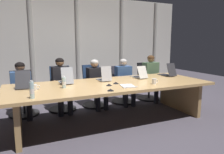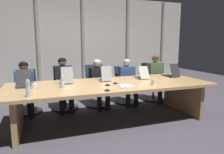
# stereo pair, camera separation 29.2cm
# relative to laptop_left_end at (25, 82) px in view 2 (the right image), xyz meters

# --- Properties ---
(ground_plane) EXTENTS (13.57, 13.57, 0.00)m
(ground_plane) POSITION_rel_laptop_left_end_xyz_m (1.52, -0.32, -0.79)
(ground_plane) COLOR #47424C
(conference_table) EXTENTS (3.81, 1.42, 0.73)m
(conference_table) POSITION_rel_laptop_left_end_xyz_m (1.52, -0.32, -0.20)
(conference_table) COLOR tan
(conference_table) RESTS_ON ground_plane
(curtain_backdrop) EXTENTS (6.78, 0.17, 2.83)m
(curtain_backdrop) POSITION_rel_laptop_left_end_xyz_m (1.53, 2.19, 0.62)
(curtain_backdrop) COLOR beige
(curtain_backdrop) RESTS_ON ground_plane
(laptop_left_end) EXTENTS (0.28, 0.53, 0.30)m
(laptop_left_end) POSITION_rel_laptop_left_end_xyz_m (0.00, 0.00, 0.00)
(laptop_left_end) COLOR #2D2D33
(laptop_left_end) RESTS_ON conference_table
(laptop_left_mid) EXTENTS (0.22, 0.42, 0.32)m
(laptop_left_mid) POSITION_rel_laptop_left_end_xyz_m (0.73, 0.03, 0.00)
(laptop_left_mid) COLOR #A8ADB7
(laptop_left_mid) RESTS_ON conference_table
(laptop_center) EXTENTS (0.22, 0.37, 0.31)m
(laptop_center) POSITION_rel_laptop_left_end_xyz_m (1.50, -0.00, 0.00)
(laptop_center) COLOR #BCBCC1
(laptop_center) RESTS_ON conference_table
(laptop_right_mid) EXTENTS (0.23, 0.43, 0.27)m
(laptop_right_mid) POSITION_rel_laptop_left_end_xyz_m (2.33, 0.02, -0.01)
(laptop_right_mid) COLOR beige
(laptop_right_mid) RESTS_ON conference_table
(laptop_right_end) EXTENTS (0.23, 0.44, 0.30)m
(laptop_right_end) POSITION_rel_laptop_left_end_xyz_m (3.09, -0.00, -0.00)
(laptop_right_end) COLOR #2D2D33
(laptop_right_end) RESTS_ON conference_table
(office_chair_left_end) EXTENTS (0.60, 0.60, 0.92)m
(office_chair_left_end) POSITION_rel_laptop_left_end_xyz_m (-0.03, 0.75, -0.45)
(office_chair_left_end) COLOR black
(office_chair_left_end) RESTS_ON ground_plane
(office_chair_left_mid) EXTENTS (0.60, 0.60, 0.98)m
(office_chair_left_mid) POSITION_rel_laptop_left_end_xyz_m (0.77, 0.76, -0.43)
(office_chair_left_mid) COLOR navy
(office_chair_left_mid) RESTS_ON ground_plane
(office_chair_center) EXTENTS (0.60, 0.60, 0.97)m
(office_chair_center) POSITION_rel_laptop_left_end_xyz_m (1.54, 0.76, -0.43)
(office_chair_center) COLOR navy
(office_chair_center) RESTS_ON ground_plane
(office_chair_right_mid) EXTENTS (0.60, 0.60, 0.92)m
(office_chair_right_mid) POSITION_rel_laptop_left_end_xyz_m (2.30, 0.75, -0.45)
(office_chair_right_mid) COLOR #2D2D38
(office_chair_right_mid) RESTS_ON ground_plane
(office_chair_right_end) EXTENTS (0.60, 0.60, 0.97)m
(office_chair_right_end) POSITION_rel_laptop_left_end_xyz_m (3.07, 0.76, -0.43)
(office_chair_right_end) COLOR black
(office_chair_right_end) RESTS_ON ground_plane
(person_left_end) EXTENTS (0.41, 0.56, 1.11)m
(person_left_end) POSITION_rel_laptop_left_end_xyz_m (-0.05, 0.59, -0.16)
(person_left_end) COLOR #335184
(person_left_end) RESTS_ON ground_plane
(person_left_mid) EXTENTS (0.38, 0.56, 1.18)m
(person_left_mid) POSITION_rel_laptop_left_end_xyz_m (0.74, 0.59, -0.13)
(person_left_mid) COLOR black
(person_left_mid) RESTS_ON ground_plane
(person_center) EXTENTS (0.40, 0.57, 1.12)m
(person_center) POSITION_rel_laptop_left_end_xyz_m (1.54, 0.59, -0.16)
(person_center) COLOR black
(person_center) RESTS_ON ground_plane
(person_right_mid) EXTENTS (0.41, 0.56, 1.11)m
(person_right_mid) POSITION_rel_laptop_left_end_xyz_m (2.28, 0.59, -0.17)
(person_right_mid) COLOR #335184
(person_right_mid) RESTS_ON ground_plane
(person_right_end) EXTENTS (0.44, 0.56, 1.18)m
(person_right_end) POSITION_rel_laptop_left_end_xyz_m (3.09, 0.60, -0.13)
(person_right_end) COLOR #4C6B4C
(person_right_end) RESTS_ON ground_plane
(water_bottle_primary) EXTENTS (0.06, 0.06, 0.25)m
(water_bottle_primary) POSITION_rel_laptop_left_end_xyz_m (0.09, -0.87, 0.06)
(water_bottle_primary) COLOR silver
(water_bottle_primary) RESTS_ON conference_table
(water_bottle_secondary) EXTENTS (0.07, 0.07, 0.21)m
(water_bottle_secondary) POSITION_rel_laptop_left_end_xyz_m (0.62, -0.37, 0.04)
(water_bottle_secondary) COLOR silver
(water_bottle_secondary) RESTS_ON conference_table
(coffee_mug_near) EXTENTS (0.13, 0.08, 0.11)m
(coffee_mug_near) POSITION_rel_laptop_left_end_xyz_m (2.22, -0.71, -0.01)
(coffee_mug_near) COLOR white
(coffee_mug_near) RESTS_ON conference_table
(coffee_mug_far) EXTENTS (0.13, 0.08, 0.09)m
(coffee_mug_far) POSITION_rel_laptop_left_end_xyz_m (0.15, -0.33, -0.01)
(coffee_mug_far) COLOR white
(coffee_mug_far) RESTS_ON conference_table
(conference_mic_left_side) EXTENTS (0.11, 0.11, 0.03)m
(conference_mic_left_side) POSITION_rel_laptop_left_end_xyz_m (1.26, -0.88, -0.04)
(conference_mic_left_side) COLOR black
(conference_mic_left_side) RESTS_ON conference_table
(conference_mic_middle) EXTENTS (0.11, 0.11, 0.03)m
(conference_mic_middle) POSITION_rel_laptop_left_end_xyz_m (1.58, -0.38, -0.04)
(conference_mic_middle) COLOR black
(conference_mic_middle) RESTS_ON conference_table
(conference_mic_right_side) EXTENTS (0.11, 0.11, 0.03)m
(conference_mic_right_side) POSITION_rel_laptop_left_end_xyz_m (1.40, -0.49, -0.04)
(conference_mic_right_side) COLOR black
(conference_mic_right_side) RESTS_ON conference_table
(spiral_notepad) EXTENTS (0.28, 0.34, 0.03)m
(spiral_notepad) POSITION_rel_laptop_left_end_xyz_m (1.67, -0.69, -0.05)
(spiral_notepad) COLOR silver
(spiral_notepad) RESTS_ON conference_table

